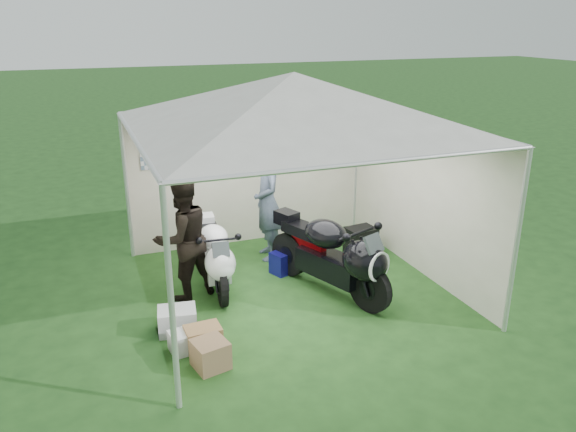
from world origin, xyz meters
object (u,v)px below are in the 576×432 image
at_px(equipment_box, 361,241).
at_px(crate_3, 203,338).
at_px(crate_1, 210,354).
at_px(person_blue_jacket, 268,202).
at_px(motorcycle_white, 215,255).
at_px(motorcycle_black, 334,254).
at_px(person_dark_jacket, 183,239).
at_px(canopy_tent, 293,106).
at_px(paddock_stand, 286,261).
at_px(crate_2, 185,341).
at_px(crate_0, 177,320).

height_order(equipment_box, crate_3, equipment_box).
relative_size(crate_1, crate_3, 0.86).
bearing_deg(crate_1, crate_3, 88.71).
distance_m(equipment_box, crate_1, 3.73).
relative_size(person_blue_jacket, crate_1, 5.22).
distance_m(motorcycle_white, motorcycle_black, 1.67).
bearing_deg(person_dark_jacket, canopy_tent, 148.95).
relative_size(motorcycle_white, crate_3, 4.51).
xyz_separation_m(person_blue_jacket, crate_3, (-1.57, -2.24, -0.79)).
xyz_separation_m(person_blue_jacket, crate_1, (-1.58, -2.64, -0.76)).
height_order(equipment_box, crate_1, equipment_box).
height_order(crate_1, crate_3, crate_1).
bearing_deg(canopy_tent, equipment_box, 26.12).
height_order(canopy_tent, motorcycle_black, canopy_tent).
xyz_separation_m(motorcycle_black, paddock_stand, (-0.36, 0.93, -0.43)).
height_order(paddock_stand, equipment_box, equipment_box).
relative_size(person_dark_jacket, crate_2, 5.14).
distance_m(motorcycle_white, paddock_stand, 1.17).
bearing_deg(crate_0, person_blue_jacket, 44.68).
relative_size(canopy_tent, crate_1, 16.00).
xyz_separation_m(canopy_tent, crate_2, (-1.75, -1.07, -2.45)).
xyz_separation_m(equipment_box, crate_2, (-3.22, -1.78, -0.10)).
bearing_deg(equipment_box, person_blue_jacket, 163.17).
bearing_deg(equipment_box, crate_2, -150.98).
relative_size(motorcycle_white, crate_1, 5.22).
bearing_deg(equipment_box, crate_3, -149.03).
distance_m(person_blue_jacket, equipment_box, 1.65).
height_order(paddock_stand, person_dark_jacket, person_dark_jacket).
bearing_deg(person_blue_jacket, crate_0, -39.57).
bearing_deg(crate_0, crate_1, -76.90).
bearing_deg(motorcycle_black, motorcycle_white, 130.65).
bearing_deg(motorcycle_black, equipment_box, 26.66).
bearing_deg(equipment_box, crate_0, -157.55).
xyz_separation_m(person_dark_jacket, crate_0, (-0.28, -0.89, -0.70)).
bearing_deg(crate_3, canopy_tent, 35.18).
bearing_deg(motorcycle_white, crate_0, -120.84).
xyz_separation_m(equipment_box, crate_3, (-3.00, -1.80, -0.09)).
xyz_separation_m(motorcycle_white, person_blue_jacket, (1.04, 0.76, 0.42)).
bearing_deg(crate_1, crate_2, 115.96).
bearing_deg(person_blue_jacket, paddock_stand, 11.61).
relative_size(motorcycle_white, equipment_box, 4.07).
bearing_deg(crate_0, crate_2, -90.00).
height_order(canopy_tent, crate_3, canopy_tent).
height_order(equipment_box, crate_0, equipment_box).
bearing_deg(crate_0, equipment_box, 22.45).
distance_m(canopy_tent, crate_2, 3.20).
relative_size(equipment_box, crate_1, 1.28).
bearing_deg(crate_1, motorcycle_white, 73.99).
bearing_deg(person_blue_jacket, motorcycle_black, 21.00).
bearing_deg(equipment_box, person_dark_jacket, -171.45).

